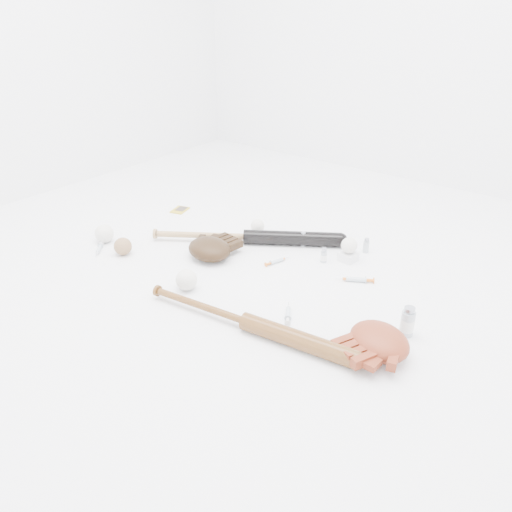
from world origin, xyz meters
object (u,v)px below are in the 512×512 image
Objects in this scene: bat_wood at (246,321)px; bat_dark at (246,237)px; glove_dark at (209,249)px; pedestal at (348,256)px.

bat_dark is at bearing 121.66° from bat_wood.
glove_dark reaches higher than bat_dark.
bat_dark reaches higher than pedestal.
bat_wood is 12.33× the size of pedestal.
bat_wood is at bearing -84.58° from bat_dark.
bat_wood is (0.41, -0.51, -0.00)m from bat_dark.
bat_dark is 0.46m from pedestal.
pedestal is (0.04, 0.64, -0.01)m from bat_wood.
glove_dark is at bearing 138.36° from bat_wood.
glove_dark is at bearing -133.08° from bat_dark.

